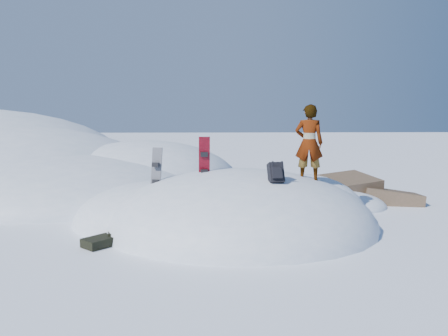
{
  "coord_description": "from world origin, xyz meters",
  "views": [
    {
      "loc": [
        -0.82,
        -10.97,
        2.88
      ],
      "look_at": [
        -0.4,
        0.3,
        1.5
      ],
      "focal_mm": 35.0,
      "sensor_mm": 36.0,
      "label": 1
    }
  ],
  "objects_px": {
    "snowboard_dark": "(156,175)",
    "person": "(309,143)",
    "snowboard_red": "(204,165)",
    "backpack": "(276,173)"
  },
  "relations": [
    {
      "from": "backpack",
      "to": "person",
      "type": "xyz_separation_m",
      "value": [
        0.97,
        0.96,
        0.63
      ]
    },
    {
      "from": "backpack",
      "to": "person",
      "type": "bearing_deg",
      "value": 35.06
    },
    {
      "from": "person",
      "to": "snowboard_dark",
      "type": "bearing_deg",
      "value": 9.13
    },
    {
      "from": "person",
      "to": "snowboard_red",
      "type": "bearing_deg",
      "value": 9.45
    },
    {
      "from": "snowboard_red",
      "to": "backpack",
      "type": "relative_size",
      "value": 2.64
    },
    {
      "from": "snowboard_red",
      "to": "backpack",
      "type": "distance_m",
      "value": 1.99
    },
    {
      "from": "snowboard_red",
      "to": "person",
      "type": "bearing_deg",
      "value": -7.08
    },
    {
      "from": "snowboard_red",
      "to": "backpack",
      "type": "bearing_deg",
      "value": -37.73
    },
    {
      "from": "snowboard_red",
      "to": "backpack",
      "type": "height_order",
      "value": "snowboard_red"
    },
    {
      "from": "snowboard_dark",
      "to": "person",
      "type": "xyz_separation_m",
      "value": [
        3.86,
        -0.25,
        0.83
      ]
    }
  ]
}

